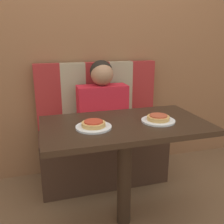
# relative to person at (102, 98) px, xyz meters

# --- Properties ---
(ground_plane) EXTENTS (12.00, 12.00, 0.00)m
(ground_plane) POSITION_rel_person_xyz_m (0.00, -0.61, -0.80)
(ground_plane) COLOR brown
(wall_back) EXTENTS (7.00, 0.05, 2.60)m
(wall_back) POSITION_rel_person_xyz_m (0.00, 0.28, 0.50)
(wall_back) COLOR brown
(wall_back) RESTS_ON ground_plane
(booth_seat) EXTENTS (1.13, 0.46, 0.49)m
(booth_seat) POSITION_rel_person_xyz_m (0.00, -0.00, -0.55)
(booth_seat) COLOR #382319
(booth_seat) RESTS_ON ground_plane
(booth_backrest) EXTENTS (1.13, 0.08, 0.60)m
(booth_backrest) POSITION_rel_person_xyz_m (0.00, 0.19, -0.01)
(booth_backrest) COLOR maroon
(booth_backrest) RESTS_ON booth_seat
(dining_table) EXTENTS (1.08, 0.60, 0.77)m
(dining_table) POSITION_rel_person_xyz_m (0.00, -0.61, -0.14)
(dining_table) COLOR black
(dining_table) RESTS_ON ground_plane
(person) EXTENTS (0.43, 0.22, 0.63)m
(person) POSITION_rel_person_xyz_m (0.00, 0.00, 0.00)
(person) COLOR red
(person) RESTS_ON booth_seat
(plate_left) EXTENTS (0.22, 0.22, 0.01)m
(plate_left) POSITION_rel_person_xyz_m (-0.22, -0.65, -0.02)
(plate_left) COLOR white
(plate_left) RESTS_ON dining_table
(plate_right) EXTENTS (0.22, 0.22, 0.01)m
(plate_right) POSITION_rel_person_xyz_m (0.22, -0.65, -0.02)
(plate_right) COLOR white
(plate_right) RESTS_ON dining_table
(pizza_left) EXTENTS (0.15, 0.15, 0.03)m
(pizza_left) POSITION_rel_person_xyz_m (-0.22, -0.65, 0.00)
(pizza_left) COLOR tan
(pizza_left) RESTS_ON plate_left
(pizza_right) EXTENTS (0.15, 0.15, 0.03)m
(pizza_right) POSITION_rel_person_xyz_m (0.22, -0.65, 0.00)
(pizza_right) COLOR tan
(pizza_right) RESTS_ON plate_right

